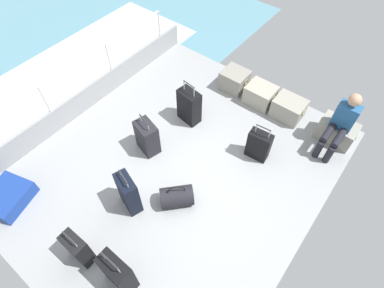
% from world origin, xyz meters
% --- Properties ---
extents(ground_plane, '(4.40, 5.20, 0.06)m').
position_xyz_m(ground_plane, '(0.00, 0.00, -0.03)').
color(ground_plane, '#939699').
extents(gunwale_port, '(0.06, 5.20, 0.45)m').
position_xyz_m(gunwale_port, '(-2.17, 0.00, 0.23)').
color(gunwale_port, '#939699').
rests_on(gunwale_port, ground_plane).
extents(railing_port, '(0.04, 4.20, 1.02)m').
position_xyz_m(railing_port, '(-2.17, 0.00, 0.78)').
color(railing_port, silver).
rests_on(railing_port, ground_plane).
extents(sea_wake, '(12.00, 12.00, 0.01)m').
position_xyz_m(sea_wake, '(-3.60, 0.00, -0.34)').
color(sea_wake, '#598C9E').
rests_on(sea_wake, ground_plane).
extents(cargo_crate_0, '(0.52, 0.45, 0.39)m').
position_xyz_m(cargo_crate_0, '(-0.30, 2.14, 0.20)').
color(cargo_crate_0, gray).
rests_on(cargo_crate_0, ground_plane).
extents(cargo_crate_1, '(0.56, 0.44, 0.37)m').
position_xyz_m(cargo_crate_1, '(0.30, 2.10, 0.19)').
color(cargo_crate_1, '#9E9989').
rests_on(cargo_crate_1, ground_plane).
extents(cargo_crate_2, '(0.58, 0.43, 0.38)m').
position_xyz_m(cargo_crate_2, '(0.89, 2.11, 0.19)').
color(cargo_crate_2, gray).
rests_on(cargo_crate_2, ground_plane).
extents(cargo_crate_3, '(0.64, 0.41, 0.37)m').
position_xyz_m(cargo_crate_3, '(1.79, 2.14, 0.18)').
color(cargo_crate_3, gray).
rests_on(cargo_crate_3, ground_plane).
extents(passenger_seated, '(0.34, 0.66, 1.07)m').
position_xyz_m(passenger_seated, '(1.79, 1.96, 0.56)').
color(passenger_seated, '#26598C').
rests_on(passenger_seated, ground_plane).
extents(suitcase_0, '(0.71, 0.77, 0.23)m').
position_xyz_m(suitcase_0, '(-1.57, -2.05, 0.11)').
color(suitcase_0, navy).
rests_on(suitcase_0, ground_plane).
extents(suitcase_1, '(0.42, 0.22, 0.86)m').
position_xyz_m(suitcase_1, '(0.59, -1.80, 0.34)').
color(suitcase_1, black).
rests_on(suitcase_1, ground_plane).
extents(suitcase_2, '(0.36, 0.20, 0.68)m').
position_xyz_m(suitcase_2, '(-0.05, -1.90, 0.28)').
color(suitcase_2, black).
rests_on(suitcase_2, ground_plane).
extents(suitcase_3, '(0.42, 0.30, 0.80)m').
position_xyz_m(suitcase_3, '(-0.09, -0.95, 0.34)').
color(suitcase_3, black).
rests_on(suitcase_3, ground_plane).
extents(suitcase_4, '(0.43, 0.29, 0.85)m').
position_xyz_m(suitcase_4, '(-0.48, 0.93, 0.33)').
color(suitcase_4, black).
rests_on(suitcase_4, ground_plane).
extents(suitcase_5, '(0.39, 0.22, 0.73)m').
position_xyz_m(suitcase_5, '(0.92, 0.98, 0.28)').
color(suitcase_5, black).
rests_on(suitcase_5, ground_plane).
extents(suitcase_6, '(0.44, 0.35, 0.75)m').
position_xyz_m(suitcase_6, '(-0.60, -0.02, 0.30)').
color(suitcase_6, black).
rests_on(suitcase_6, ground_plane).
extents(duffel_bag, '(0.56, 0.57, 0.45)m').
position_xyz_m(duffel_bag, '(0.42, -0.50, 0.16)').
color(duffel_bag, black).
rests_on(duffel_bag, ground_plane).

